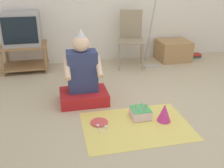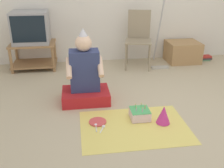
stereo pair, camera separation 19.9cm
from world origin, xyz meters
name	(u,v)px [view 1 (the left image)]	position (x,y,z in m)	size (l,w,h in m)	color
ground_plane	(167,118)	(0.00, 0.00, 0.00)	(16.00, 16.00, 0.00)	tan
tv_stand	(25,55)	(-1.60, 1.91, 0.25)	(0.70, 0.50, 0.42)	#997047
tv	(21,29)	(-1.60, 1.92, 0.67)	(0.55, 0.47, 0.49)	#99999E
folding_chair	(131,35)	(0.10, 1.78, 0.52)	(0.50, 0.49, 0.91)	gray
cardboard_box_stack	(173,50)	(0.93, 1.89, 0.18)	(0.54, 0.48, 0.35)	#A87F51
dust_mop	(151,46)	(0.44, 1.71, 0.34)	(0.28, 0.43, 1.17)	#B2ADA3
book_pile	(195,56)	(1.37, 1.90, 0.04)	(0.19, 0.13, 0.08)	#60936B
person_seated	(83,79)	(-0.83, 0.61, 0.30)	(0.57, 0.41, 0.89)	red
party_cloth	(136,126)	(-0.37, -0.08, 0.00)	(1.10, 0.77, 0.01)	#EAD666
birthday_cake	(140,113)	(-0.28, 0.08, 0.06)	(0.20, 0.20, 0.16)	silver
party_hat_blue	(164,113)	(-0.06, -0.05, 0.10)	(0.15, 0.15, 0.19)	#CC338C
paper_plate	(99,122)	(-0.74, 0.06, 0.01)	(0.18, 0.18, 0.01)	#D84C4C
plastic_spoon_near	(98,126)	(-0.76, -0.02, 0.01)	(0.04, 0.15, 0.01)	white
plastic_spoon_far	(106,127)	(-0.69, -0.05, 0.01)	(0.07, 0.14, 0.01)	white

